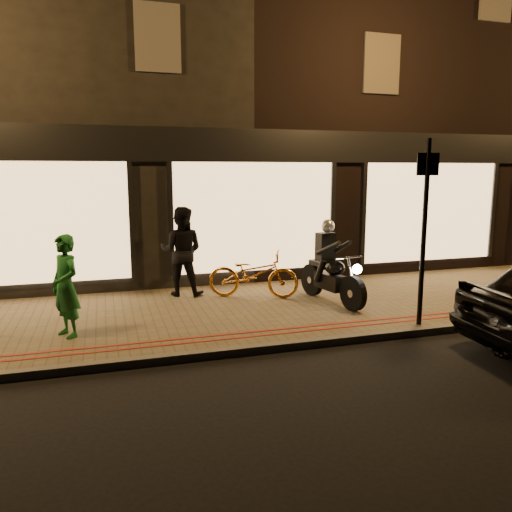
% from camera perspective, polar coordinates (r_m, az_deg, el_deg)
% --- Properties ---
extents(ground, '(90.00, 90.00, 0.00)m').
position_cam_1_polar(ground, '(7.74, 8.54, -10.18)').
color(ground, black).
rests_on(ground, ground).
extents(sidewalk, '(50.00, 4.00, 0.12)m').
position_cam_1_polar(sidewalk, '(9.47, 3.32, -5.96)').
color(sidewalk, brown).
rests_on(sidewalk, ground).
extents(kerb_stone, '(50.00, 0.14, 0.12)m').
position_cam_1_polar(kerb_stone, '(7.76, 8.39, -9.64)').
color(kerb_stone, '#59544C').
rests_on(kerb_stone, ground).
extents(red_kerb_lines, '(50.00, 0.26, 0.01)m').
position_cam_1_polar(red_kerb_lines, '(8.17, 6.89, -8.14)').
color(red_kerb_lines, maroon).
rests_on(red_kerb_lines, sidewalk).
extents(building_row, '(48.00, 10.11, 8.50)m').
position_cam_1_polar(building_row, '(15.94, -5.59, 15.56)').
color(building_row, black).
rests_on(building_row, ground).
extents(motorcycle, '(0.68, 1.93, 1.59)m').
position_cam_1_polar(motorcycle, '(9.63, 8.51, -1.66)').
color(motorcycle, black).
rests_on(motorcycle, sidewalk).
extents(sign_post, '(0.35, 0.11, 3.00)m').
position_cam_1_polar(sign_post, '(8.41, 18.71, 3.60)').
color(sign_post, black).
rests_on(sign_post, sidewalk).
extents(bicycle_gold, '(1.89, 1.29, 0.94)m').
position_cam_1_polar(bicycle_gold, '(9.91, -0.31, -2.09)').
color(bicycle_gold, orange).
rests_on(bicycle_gold, sidewalk).
extents(person_green, '(0.62, 0.68, 1.57)m').
position_cam_1_polar(person_green, '(8.05, -20.93, -3.23)').
color(person_green, '#1B672B').
rests_on(person_green, sidewalk).
extents(person_dark, '(1.06, 0.95, 1.80)m').
position_cam_1_polar(person_dark, '(10.13, -8.50, 0.53)').
color(person_dark, black).
rests_on(person_dark, sidewalk).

